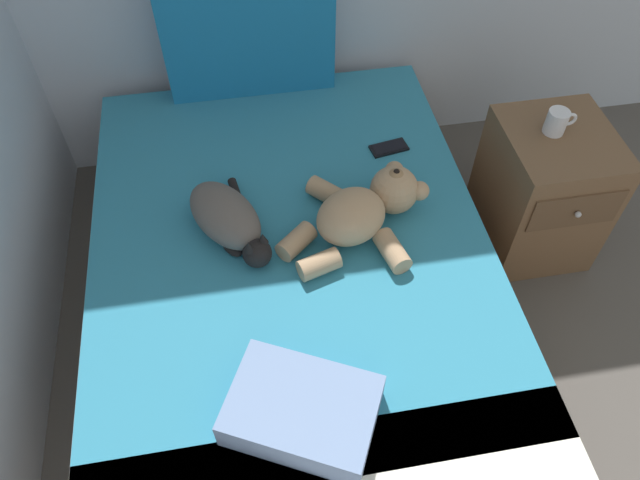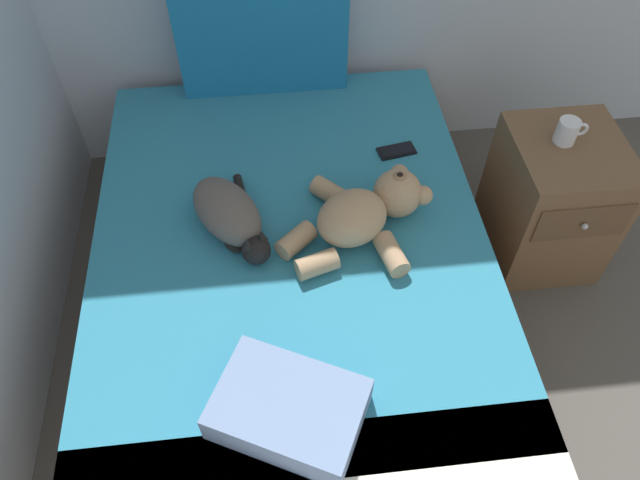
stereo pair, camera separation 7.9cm
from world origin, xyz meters
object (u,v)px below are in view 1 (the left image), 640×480
object	(u,v)px
cat	(228,219)
mug	(557,122)
patterned_cushion	(249,36)
throw_pillow	(302,410)
cell_phone	(389,148)
teddy_bear	(364,210)
bed	(293,283)
nightstand	(542,191)

from	to	relation	value
cat	mug	distance (m)	1.27
patterned_cushion	throw_pillow	bearing A→B (deg)	-90.72
cat	cell_phone	distance (m)	0.74
teddy_bear	throw_pillow	size ratio (longest dim) A/B	1.42
bed	teddy_bear	xyz separation A→B (m)	(0.26, 0.04, 0.32)
cat	throw_pillow	bearing A→B (deg)	-78.44
cat	nightstand	bearing A→B (deg)	6.81
patterned_cushion	mug	xyz separation A→B (m)	(1.09, -0.63, -0.09)
throw_pillow	mug	distance (m)	1.43
bed	throw_pillow	distance (m)	0.70
bed	patterned_cushion	size ratio (longest dim) A/B	2.81
patterned_cushion	nightstand	world-z (taller)	patterned_cushion
cell_phone	throw_pillow	xyz separation A→B (m)	(-0.51, -1.05, 0.05)
cat	teddy_bear	size ratio (longest dim) A/B	0.77
cat	throw_pillow	size ratio (longest dim) A/B	1.10
patterned_cushion	throw_pillow	distance (m)	1.55
throw_pillow	mug	world-z (taller)	mug
mug	cat	bearing A→B (deg)	-171.51
patterned_cushion	cell_phone	size ratio (longest dim) A/B	4.41
patterned_cushion	throw_pillow	world-z (taller)	patterned_cushion
bed	cat	size ratio (longest dim) A/B	4.44
bed	teddy_bear	world-z (taller)	teddy_bear
nightstand	mug	xyz separation A→B (m)	(-0.03, 0.03, 0.34)
bed	cell_phone	bearing A→B (deg)	42.29
nightstand	cat	bearing A→B (deg)	-173.19
cat	mug	world-z (taller)	mug
teddy_bear	mug	world-z (taller)	mug
patterned_cushion	nightstand	distance (m)	1.37
mug	throw_pillow	bearing A→B (deg)	-140.63
throw_pillow	nightstand	distance (m)	1.45
mug	teddy_bear	bearing A→B (deg)	-163.45
cell_phone	bed	bearing A→B (deg)	-137.71
cat	nightstand	distance (m)	1.31
cat	mug	bearing A→B (deg)	8.49
cell_phone	throw_pillow	bearing A→B (deg)	-115.91
bed	throw_pillow	size ratio (longest dim) A/B	4.89
bed	nightstand	bearing A→B (deg)	12.45
teddy_bear	cell_phone	world-z (taller)	teddy_bear
bed	nightstand	size ratio (longest dim) A/B	3.29
teddy_bear	patterned_cushion	bearing A→B (deg)	109.20
mug	nightstand	bearing A→B (deg)	-50.20
throw_pillow	cat	bearing A→B (deg)	101.56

